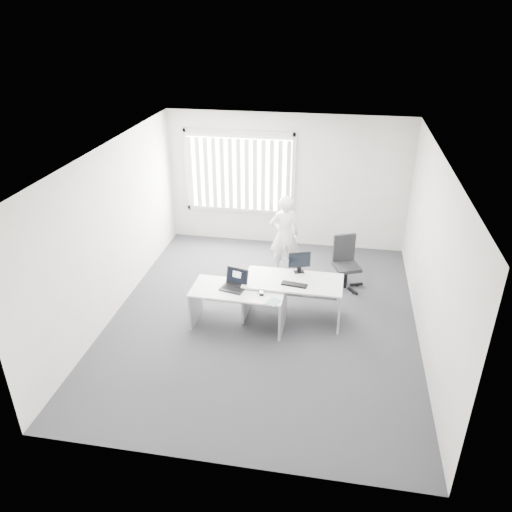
% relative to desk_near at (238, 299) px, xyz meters
% --- Properties ---
extents(ground, '(6.00, 6.00, 0.00)m').
position_rel_desk_near_xyz_m(ground, '(0.37, 0.25, -0.49)').
color(ground, '#404146').
rests_on(ground, ground).
extents(wall_back, '(5.00, 0.02, 2.80)m').
position_rel_desk_near_xyz_m(wall_back, '(0.37, 3.25, 0.91)').
color(wall_back, beige).
rests_on(wall_back, ground).
extents(wall_front, '(5.00, 0.02, 2.80)m').
position_rel_desk_near_xyz_m(wall_front, '(0.37, -2.75, 0.91)').
color(wall_front, beige).
rests_on(wall_front, ground).
extents(wall_left, '(0.02, 6.00, 2.80)m').
position_rel_desk_near_xyz_m(wall_left, '(-2.13, 0.25, 0.91)').
color(wall_left, beige).
rests_on(wall_left, ground).
extents(wall_right, '(0.02, 6.00, 2.80)m').
position_rel_desk_near_xyz_m(wall_right, '(2.87, 0.25, 0.91)').
color(wall_right, beige).
rests_on(wall_right, ground).
extents(ceiling, '(5.00, 6.00, 0.02)m').
position_rel_desk_near_xyz_m(ceiling, '(0.37, 0.25, 2.31)').
color(ceiling, silver).
rests_on(ceiling, wall_back).
extents(window, '(2.32, 0.06, 1.76)m').
position_rel_desk_near_xyz_m(window, '(-0.63, 3.21, 1.06)').
color(window, '#BABAB5').
rests_on(window, wall_back).
extents(blinds, '(2.20, 0.10, 1.50)m').
position_rel_desk_near_xyz_m(blinds, '(-0.63, 3.15, 1.03)').
color(blinds, white).
rests_on(blinds, wall_back).
extents(desk_near, '(1.50, 0.74, 0.67)m').
position_rel_desk_near_xyz_m(desk_near, '(0.00, 0.00, 0.00)').
color(desk_near, white).
rests_on(desk_near, ground).
extents(desk_far, '(1.60, 0.77, 0.72)m').
position_rel_desk_near_xyz_m(desk_far, '(0.84, 0.35, 0.03)').
color(desk_far, white).
rests_on(desk_far, ground).
extents(office_chair, '(0.73, 0.73, 0.99)m').
position_rel_desk_near_xyz_m(office_chair, '(1.68, 1.56, -0.18)').
color(office_chair, black).
rests_on(office_chair, ground).
extents(person, '(0.66, 0.53, 1.57)m').
position_rel_desk_near_xyz_m(person, '(0.50, 1.93, 0.30)').
color(person, white).
rests_on(person, ground).
extents(laptop, '(0.44, 0.41, 0.29)m').
position_rel_desk_near_xyz_m(laptop, '(-0.08, -0.01, 0.33)').
color(laptop, black).
rests_on(laptop, desk_near).
extents(paper_sheet, '(0.34, 0.25, 0.00)m').
position_rel_desk_near_xyz_m(paper_sheet, '(0.30, -0.13, 0.19)').
color(paper_sheet, white).
rests_on(paper_sheet, desk_near).
extents(mouse, '(0.09, 0.12, 0.04)m').
position_rel_desk_near_xyz_m(mouse, '(0.39, -0.09, 0.21)').
color(mouse, '#B9B9BB').
rests_on(mouse, paper_sheet).
extents(booklet, '(0.24, 0.27, 0.01)m').
position_rel_desk_near_xyz_m(booklet, '(0.60, -0.28, 0.19)').
color(booklet, silver).
rests_on(booklet, desk_near).
extents(keyboard, '(0.43, 0.20, 0.02)m').
position_rel_desk_near_xyz_m(keyboard, '(0.87, 0.20, 0.25)').
color(keyboard, black).
rests_on(keyboard, desk_far).
extents(monitor, '(0.38, 0.22, 0.37)m').
position_rel_desk_near_xyz_m(monitor, '(0.90, 0.64, 0.42)').
color(monitor, black).
rests_on(monitor, desk_far).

